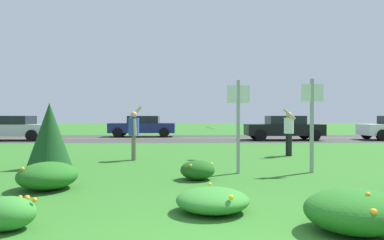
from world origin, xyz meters
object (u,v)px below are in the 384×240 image
Objects in this scene: person_catcher_white_shirt at (289,130)px; car_navy_center_right at (143,126)px; car_black_center_left at (284,128)px; person_thrower_blue_shirt at (134,131)px; sign_post_near_path at (238,117)px; frisbee_white at (210,128)px; car_silver_rightmost at (12,128)px; sign_post_by_roadside at (312,116)px.

car_navy_center_right is (-6.68, 12.19, -0.21)m from person_catcher_white_shirt.
person_thrower_blue_shirt is at bearing -127.85° from car_black_center_left.
car_black_center_left is at bearing 69.90° from sign_post_near_path.
person_catcher_white_shirt reaches higher than frisbee_white.
sign_post_near_path reaches higher than person_catcher_white_shirt.
car_black_center_left is (5.06, 9.41, -0.29)m from frisbee_white.
frisbee_white is (-2.88, -0.83, 0.09)m from person_catcher_white_shirt.
car_silver_rightmost reaches higher than frisbee_white.
car_black_center_left is at bearing 0.00° from car_silver_rightmost.
frisbee_white is (-0.48, 3.11, -0.38)m from sign_post_near_path.
sign_post_by_roadside is (1.88, 0.11, 0.03)m from sign_post_near_path.
person_catcher_white_shirt is 3.00m from frisbee_white.
car_silver_rightmost is (-13.95, 8.58, -0.21)m from person_catcher_white_shirt.
sign_post_by_roadside is 1.34× the size of person_thrower_blue_shirt.
sign_post_by_roadside reaches higher than person_catcher_white_shirt.
frisbee_white is at bearing -118.28° from car_black_center_left.
sign_post_near_path is 1.36× the size of person_catcher_white_shirt.
car_navy_center_right and car_silver_rightmost have the same top height.
car_navy_center_right is (-1.29, 13.35, -0.21)m from person_thrower_blue_shirt.
person_thrower_blue_shirt is at bearing 137.10° from sign_post_near_path.
sign_post_near_path is 3.17m from frisbee_white.
sign_post_near_path reaches higher than car_navy_center_right.
car_black_center_left is (4.58, 12.51, -0.67)m from sign_post_near_path.
person_thrower_blue_shirt reaches higher than frisbee_white.
person_thrower_blue_shirt is at bearing -167.83° from person_catcher_white_shirt.
sign_post_near_path is at bearing -81.18° from frisbee_white.
car_silver_rightmost is at bearing 148.42° from person_catcher_white_shirt.
sign_post_near_path is 0.52× the size of car_silver_rightmost.
sign_post_by_roadside is 0.53× the size of car_silver_rightmost.
sign_post_by_roadside reaches higher than car_navy_center_right.
person_thrower_blue_shirt is 0.39× the size of car_black_center_left.
person_thrower_blue_shirt is 0.39× the size of car_navy_center_right.
sign_post_by_roadside is 0.53× the size of car_navy_center_right.
sign_post_by_roadside is 0.53× the size of car_black_center_left.
car_silver_rightmost is (-7.27, -3.61, 0.00)m from car_navy_center_right.
sign_post_by_roadside is at bearing -51.73° from frisbee_white.
car_navy_center_right is at bearing 106.27° from frisbee_white.
frisbee_white is (2.51, 0.33, 0.09)m from person_thrower_blue_shirt.
sign_post_by_roadside is at bearing -102.26° from car_black_center_left.
frisbee_white is at bearing -40.36° from car_silver_rightmost.
car_navy_center_right is (-3.80, 13.02, -0.29)m from frisbee_white.
car_silver_rightmost is at bearing -153.56° from car_navy_center_right.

